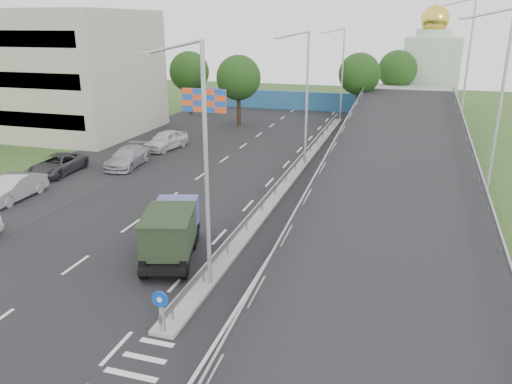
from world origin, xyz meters
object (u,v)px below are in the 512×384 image
at_px(sign_bollard, 161,311).
at_px(parked_car_b, 14,188).
at_px(church, 430,66).
at_px(parked_car_e, 166,140).
at_px(lamp_post_near, 201,156).
at_px(dump_truck, 171,230).
at_px(parked_car_c, 58,165).
at_px(lamp_post_mid, 305,92).
at_px(parked_car_d, 128,157).
at_px(lamp_post_far, 341,70).
at_px(billboard, 204,104).

distance_m(sign_bollard, parked_car_b, 19.11).
xyz_separation_m(church, parked_car_e, (-22.75, -32.22, -4.47)).
xyz_separation_m(lamp_post_near, dump_truck, (-2.66, 2.22, -4.42)).
relative_size(parked_car_b, parked_car_c, 0.92).
height_order(lamp_post_near, parked_car_b, lamp_post_near).
distance_m(church, parked_car_b, 54.10).
relative_size(lamp_post_mid, parked_car_b, 2.11).
relative_size(church, parked_car_b, 2.89).
distance_m(parked_car_b, parked_car_c, 5.79).
relative_size(dump_truck, parked_car_b, 1.27).
distance_m(parked_car_c, parked_car_e, 10.28).
xyz_separation_m(parked_car_c, parked_car_e, (4.26, 9.36, 0.12)).
bearing_deg(parked_car_e, sign_bollard, -54.56).
xyz_separation_m(church, parked_car_d, (-23.06, -38.18, -4.55)).
height_order(lamp_post_near, parked_car_c, lamp_post_near).
xyz_separation_m(lamp_post_far, church, (9.89, 14.00, -0.50)).
relative_size(lamp_post_far, parked_car_b, 2.11).
relative_size(lamp_post_near, dump_truck, 1.66).
height_order(lamp_post_mid, parked_car_d, lamp_post_mid).
xyz_separation_m(lamp_post_far, parked_car_b, (-16.04, -33.27, -5.02)).
distance_m(lamp_post_mid, dump_truck, 18.51).
height_order(parked_car_d, parked_car_e, parked_car_e).
bearing_deg(parked_car_e, parked_car_d, -84.04).
bearing_deg(sign_bollard, billboard, 109.21).
xyz_separation_m(parked_car_d, parked_car_e, (0.31, 5.96, 0.08)).
height_order(parked_car_c, parked_car_d, parked_car_d).
height_order(lamp_post_near, parked_car_d, lamp_post_near).
distance_m(lamp_post_far, church, 17.15).
xyz_separation_m(parked_car_b, parked_car_e, (3.18, 15.05, 0.05)).
relative_size(sign_bollard, lamp_post_near, 0.17).
bearing_deg(parked_car_e, church, 63.75).
bearing_deg(lamp_post_near, sign_bollard, -91.64).
bearing_deg(lamp_post_mid, parked_car_b, -140.40).
height_order(lamp_post_far, parked_car_b, lamp_post_far).
bearing_deg(lamp_post_far, lamp_post_mid, -90.00).
relative_size(sign_bollard, billboard, 0.30).
xyz_separation_m(dump_truck, parked_car_e, (-10.19, 19.56, -0.55)).
bearing_deg(parked_car_b, parked_car_d, 71.24).
relative_size(lamp_post_mid, billboard, 1.83).
bearing_deg(church, parked_car_c, -123.00).
bearing_deg(parked_car_c, lamp_post_mid, 21.62).
relative_size(lamp_post_near, lamp_post_far, 1.00).
bearing_deg(billboard, lamp_post_near, -67.51).
distance_m(lamp_post_near, parked_car_c, 21.75).
height_order(lamp_post_near, dump_truck, lamp_post_near).
xyz_separation_m(lamp_post_mid, parked_car_e, (-12.86, 1.78, -4.97)).
xyz_separation_m(lamp_post_far, parked_car_e, (-12.86, -18.22, -4.97)).
height_order(church, parked_car_b, church).
height_order(sign_bollard, lamp_post_near, lamp_post_near).
distance_m(lamp_post_near, church, 54.90).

